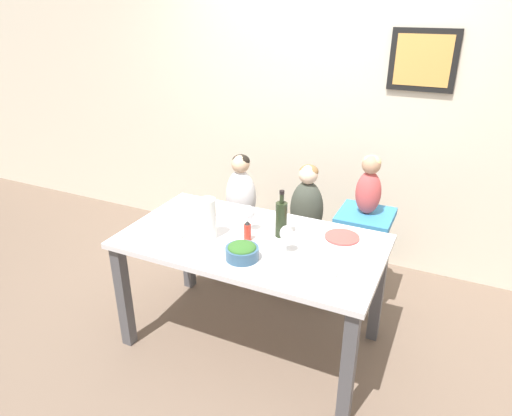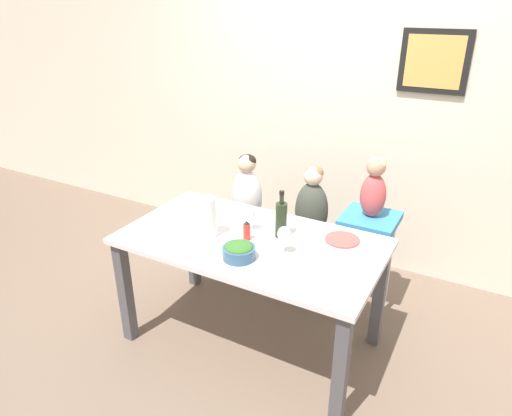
{
  "view_description": "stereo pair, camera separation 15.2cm",
  "coord_description": "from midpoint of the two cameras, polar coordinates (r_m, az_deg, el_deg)",
  "views": [
    {
      "loc": [
        1.06,
        -2.18,
        2.08
      ],
      "look_at": [
        0.0,
        0.06,
        0.95
      ],
      "focal_mm": 32.0,
      "sensor_mm": 36.0,
      "label": 1
    },
    {
      "loc": [
        1.19,
        -2.11,
        2.08
      ],
      "look_at": [
        0.0,
        0.06,
        0.95
      ],
      "focal_mm": 32.0,
      "sensor_mm": 36.0,
      "label": 2
    }
  ],
  "objects": [
    {
      "name": "person_child_left",
      "position": [
        3.53,
        0.12,
        2.17
      ],
      "size": [
        0.25,
        0.19,
        0.56
      ],
      "color": "silver",
      "rests_on": "chair_far_left"
    },
    {
      "name": "person_child_center",
      "position": [
        3.32,
        8.3,
        0.44
      ],
      "size": [
        0.25,
        0.19,
        0.56
      ],
      "color": "#3D4238",
      "rests_on": "chair_far_center"
    },
    {
      "name": "condiment_bottle_hot_sauce",
      "position": [
        2.72,
        0.44,
        -2.9
      ],
      "size": [
        0.04,
        0.04,
        0.13
      ],
      "color": "red",
      "rests_on": "dining_table"
    },
    {
      "name": "salad_bowl_large",
      "position": [
        2.54,
        -0.42,
        -5.39
      ],
      "size": [
        0.19,
        0.19,
        0.09
      ],
      "color": "#335675",
      "rests_on": "dining_table"
    },
    {
      "name": "chair_far_left",
      "position": [
        3.67,
        0.11,
        -2.7
      ],
      "size": [
        0.43,
        0.44,
        0.47
      ],
      "color": "silver",
      "rests_on": "ground_plane"
    },
    {
      "name": "dining_table",
      "position": [
        2.81,
        0.93,
        -5.82
      ],
      "size": [
        1.57,
        0.86,
        0.77
      ],
      "color": "silver",
      "rests_on": "ground_plane"
    },
    {
      "name": "dinner_plate_back_left",
      "position": [
        3.15,
        -3.32,
        -0.03
      ],
      "size": [
        0.21,
        0.21,
        0.01
      ],
      "color": "silver",
      "rests_on": "dining_table"
    },
    {
      "name": "dinner_plate_front_right",
      "position": [
        2.45,
        8.94,
        -8.06
      ],
      "size": [
        0.21,
        0.21,
        0.01
      ],
      "color": "silver",
      "rests_on": "dining_table"
    },
    {
      "name": "paper_towel_roll",
      "position": [
        2.74,
        -4.48,
        -1.18
      ],
      "size": [
        0.1,
        0.1,
        0.25
      ],
      "color": "white",
      "rests_on": "dining_table"
    },
    {
      "name": "ground_plane",
      "position": [
        3.2,
        0.84,
        -16.07
      ],
      "size": [
        14.0,
        14.0,
        0.0
      ],
      "primitive_type": "plane",
      "color": "#705B4C"
    },
    {
      "name": "wine_glass_far",
      "position": [
        2.8,
        0.76,
        -0.67
      ],
      "size": [
        0.07,
        0.07,
        0.17
      ],
      "color": "white",
      "rests_on": "dining_table"
    },
    {
      "name": "dinner_plate_back_right",
      "position": [
        2.8,
        12.28,
        -3.91
      ],
      "size": [
        0.21,
        0.21,
        0.01
      ],
      "color": "#D14C47",
      "rests_on": "dining_table"
    },
    {
      "name": "wall_back",
      "position": [
        3.79,
        11.27,
        13.05
      ],
      "size": [
        10.0,
        0.09,
        2.7
      ],
      "color": "beige",
      "rests_on": "ground_plane"
    },
    {
      "name": "chair_far_center",
      "position": [
        3.47,
        7.96,
        -4.64
      ],
      "size": [
        0.43,
        0.44,
        0.47
      ],
      "color": "silver",
      "rests_on": "ground_plane"
    },
    {
      "name": "wine_glass_near",
      "position": [
        2.56,
        5.23,
        -3.38
      ],
      "size": [
        0.07,
        0.07,
        0.17
      ],
      "color": "white",
      "rests_on": "dining_table"
    },
    {
      "name": "dinner_plate_front_left",
      "position": [
        2.87,
        -9.21,
        -2.89
      ],
      "size": [
        0.21,
        0.21,
        0.01
      ],
      "color": "silver",
      "rests_on": "dining_table"
    },
    {
      "name": "person_baby_right",
      "position": [
        3.13,
        15.9,
        2.61
      ],
      "size": [
        0.17,
        0.13,
        0.41
      ],
      "color": "#C64C4C",
      "rests_on": "chair_right_highchair"
    },
    {
      "name": "chair_right_highchair",
      "position": [
        3.28,
        15.16,
        -3.41
      ],
      "size": [
        0.37,
        0.37,
        0.74
      ],
      "color": "silver",
      "rests_on": "ground_plane"
    },
    {
      "name": "wine_bottle",
      "position": [
        2.74,
        4.75,
        -1.38
      ],
      "size": [
        0.07,
        0.07,
        0.3
      ],
      "color": "#232D19",
      "rests_on": "dining_table"
    }
  ]
}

